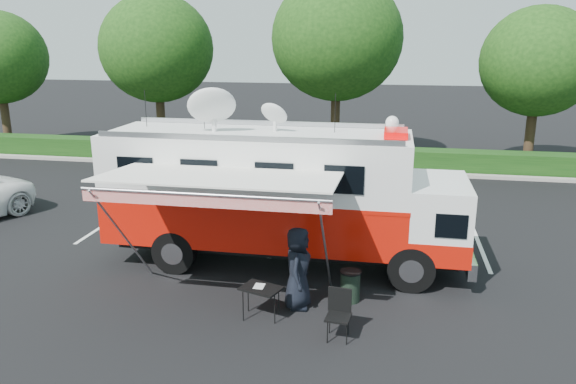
% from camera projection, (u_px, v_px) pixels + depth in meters
% --- Properties ---
extents(ground_plane, '(120.00, 120.00, 0.00)m').
position_uv_depth(ground_plane, '(285.00, 263.00, 15.53)').
color(ground_plane, black).
rests_on(ground_plane, ground).
extents(back_border, '(60.00, 6.14, 8.87)m').
position_uv_depth(back_border, '(361.00, 59.00, 26.20)').
color(back_border, '#9E998E').
rests_on(back_border, ground_plane).
extents(stall_lines, '(24.12, 5.50, 0.01)m').
position_uv_depth(stall_lines, '(287.00, 227.00, 18.45)').
color(stall_lines, silver).
rests_on(stall_lines, ground_plane).
extents(command_truck, '(9.64, 2.65, 4.63)m').
position_uv_depth(command_truck, '(282.00, 194.00, 15.01)').
color(command_truck, black).
rests_on(command_truck, ground_plane).
extents(awning, '(5.26, 2.71, 3.18)m').
position_uv_depth(awning, '(218.00, 182.00, 12.28)').
color(awning, white).
rests_on(awning, ground_plane).
extents(person, '(0.63, 0.95, 1.93)m').
position_uv_depth(person, '(298.00, 307.00, 13.02)').
color(person, black).
rests_on(person, ground_plane).
extents(folding_table, '(1.01, 0.86, 0.73)m').
position_uv_depth(folding_table, '(261.00, 289.00, 12.34)').
color(folding_table, black).
rests_on(folding_table, ground_plane).
extents(folding_chair, '(0.54, 0.57, 1.04)m').
position_uv_depth(folding_chair, '(339.00, 309.00, 11.59)').
color(folding_chair, black).
rests_on(folding_chair, ground_plane).
extents(trash_bin, '(0.50, 0.50, 0.75)m').
position_uv_depth(trash_bin, '(350.00, 286.00, 13.22)').
color(trash_bin, black).
rests_on(trash_bin, ground_plane).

